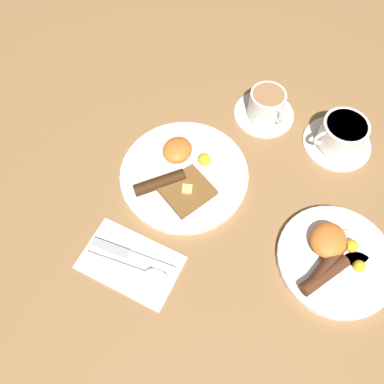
{
  "coord_description": "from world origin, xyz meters",
  "views": [
    {
      "loc": [
        0.36,
        0.21,
        0.71
      ],
      "look_at": [
        0.04,
        0.04,
        0.03
      ],
      "focal_mm": 35.0,
      "sensor_mm": 36.0,
      "label": 1
    }
  ],
  "objects": [
    {
      "name": "knife",
      "position": [
        0.21,
        -0.01,
        0.01
      ],
      "size": [
        0.04,
        0.18,
        0.01
      ],
      "rotation": [
        0.0,
        0.0,
        1.7
      ],
      "color": "silver",
      "rests_on": "napkin"
    },
    {
      "name": "ground_plane",
      "position": [
        0.0,
        0.0,
        0.0
      ],
      "size": [
        3.0,
        3.0,
        0.0
      ],
      "primitive_type": "plane",
      "color": "olive"
    },
    {
      "name": "breakfast_plate_far",
      "position": [
        0.03,
        0.35,
        0.01
      ],
      "size": [
        0.23,
        0.23,
        0.05
      ],
      "color": "silver",
      "rests_on": "ground_plane"
    },
    {
      "name": "teacup_far",
      "position": [
        -0.24,
        0.27,
        0.03
      ],
      "size": [
        0.15,
        0.15,
        0.07
      ],
      "color": "silver",
      "rests_on": "ground_plane"
    },
    {
      "name": "napkin",
      "position": [
        0.22,
        -0.0,
        0.0
      ],
      "size": [
        0.12,
        0.19,
        0.01
      ],
      "primitive_type": "cube",
      "rotation": [
        0.0,
        0.0,
        0.03
      ],
      "color": "white",
      "rests_on": "ground_plane"
    },
    {
      "name": "spoon",
      "position": [
        0.23,
        0.04,
        0.01
      ],
      "size": [
        0.04,
        0.17,
        0.01
      ],
      "rotation": [
        0.0,
        0.0,
        1.72
      ],
      "color": "silver",
      "rests_on": "napkin"
    },
    {
      "name": "breakfast_plate_near",
      "position": [
        0.0,
        -0.0,
        0.01
      ],
      "size": [
        0.28,
        0.28,
        0.05
      ],
      "color": "silver",
      "rests_on": "ground_plane"
    },
    {
      "name": "teacup_near",
      "position": [
        -0.24,
        0.09,
        0.03
      ],
      "size": [
        0.14,
        0.14,
        0.07
      ],
      "color": "silver",
      "rests_on": "ground_plane"
    }
  ]
}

